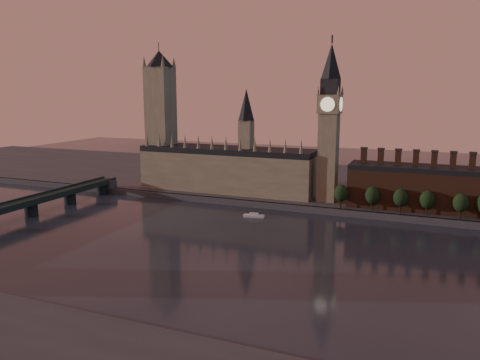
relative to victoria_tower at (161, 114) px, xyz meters
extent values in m
plane|color=black|center=(120.00, -115.00, -59.09)|extent=(900.00, 900.00, 0.00)
cube|color=#454449|center=(120.00, -25.00, -57.09)|extent=(900.00, 4.00, 4.00)
cube|color=#454449|center=(120.00, 65.00, -57.09)|extent=(900.00, 180.00, 4.00)
cube|color=gray|center=(55.00, 0.00, -41.09)|extent=(130.00, 30.00, 28.00)
cube|color=black|center=(55.00, 0.00, -25.09)|extent=(130.00, 30.00, 4.00)
cube|color=gray|center=(70.00, 0.00, -15.09)|extent=(9.00, 9.00, 24.00)
cone|color=black|center=(70.00, 0.00, 7.91)|extent=(12.00, 12.00, 22.00)
cone|color=gray|center=(-4.00, -14.00, -18.09)|extent=(2.60, 2.60, 10.00)
cone|color=gray|center=(6.73, -14.00, -18.09)|extent=(2.60, 2.60, 10.00)
cone|color=gray|center=(17.45, -14.00, -18.09)|extent=(2.60, 2.60, 10.00)
cone|color=gray|center=(28.18, -14.00, -18.09)|extent=(2.60, 2.60, 10.00)
cone|color=gray|center=(38.91, -14.00, -18.09)|extent=(2.60, 2.60, 10.00)
cone|color=gray|center=(49.64, -14.00, -18.09)|extent=(2.60, 2.60, 10.00)
cone|color=gray|center=(60.36, -14.00, -18.09)|extent=(2.60, 2.60, 10.00)
cone|color=gray|center=(71.09, -14.00, -18.09)|extent=(2.60, 2.60, 10.00)
cone|color=gray|center=(81.82, -14.00, -18.09)|extent=(2.60, 2.60, 10.00)
cone|color=gray|center=(92.55, -14.00, -18.09)|extent=(2.60, 2.60, 10.00)
cone|color=gray|center=(103.27, -14.00, -18.09)|extent=(2.60, 2.60, 10.00)
cone|color=gray|center=(114.00, -14.00, -18.09)|extent=(2.60, 2.60, 10.00)
cube|color=gray|center=(0.00, 0.00, -10.09)|extent=(18.00, 18.00, 90.00)
cone|color=black|center=(0.00, 0.00, 40.91)|extent=(24.00, 24.00, 12.00)
cylinder|color=#232326|center=(0.00, 0.00, 46.91)|extent=(0.50, 0.50, 12.00)
cone|color=gray|center=(-8.00, -8.00, 38.91)|extent=(3.00, 3.00, 8.00)
cone|color=gray|center=(8.00, -8.00, 38.91)|extent=(3.00, 3.00, 8.00)
cone|color=gray|center=(-8.00, 8.00, 38.91)|extent=(3.00, 3.00, 8.00)
cone|color=gray|center=(8.00, 8.00, 38.91)|extent=(3.00, 3.00, 8.00)
cube|color=gray|center=(130.00, -5.00, -26.09)|extent=(12.00, 12.00, 58.00)
cube|color=gray|center=(130.00, -5.00, 8.91)|extent=(14.00, 14.00, 12.00)
cube|color=#232326|center=(130.00, -5.00, 19.91)|extent=(11.00, 11.00, 10.00)
cone|color=black|center=(130.00, -5.00, 35.91)|extent=(13.00, 13.00, 22.00)
cylinder|color=#232326|center=(130.00, -5.00, 49.41)|extent=(1.00, 1.00, 5.00)
cylinder|color=beige|center=(130.00, -12.20, 8.91)|extent=(9.00, 0.50, 9.00)
cylinder|color=beige|center=(130.00, 2.20, 8.91)|extent=(9.00, 0.50, 9.00)
cylinder|color=beige|center=(122.80, -5.00, 8.91)|extent=(0.50, 9.00, 9.00)
cylinder|color=beige|center=(137.20, -5.00, 8.91)|extent=(0.50, 9.00, 9.00)
cone|color=gray|center=(123.50, -11.50, 17.91)|extent=(2.00, 2.00, 6.00)
cone|color=gray|center=(136.50, -11.50, 17.91)|extent=(2.00, 2.00, 6.00)
cone|color=gray|center=(123.50, 1.50, 17.91)|extent=(2.00, 2.00, 6.00)
cone|color=gray|center=(136.50, 1.50, 17.91)|extent=(2.00, 2.00, 6.00)
cube|color=#553120|center=(200.00, -5.00, -43.09)|extent=(110.00, 25.00, 24.00)
cube|color=black|center=(200.00, -5.00, -29.59)|extent=(110.00, 25.00, 3.00)
cube|color=#553120|center=(153.00, -5.00, -23.59)|extent=(3.50, 3.50, 9.00)
cube|color=#232326|center=(153.00, -5.00, -18.59)|extent=(4.20, 4.20, 1.00)
cube|color=#553120|center=(163.44, -5.00, -23.59)|extent=(3.50, 3.50, 9.00)
cube|color=#232326|center=(163.44, -5.00, -18.59)|extent=(4.20, 4.20, 1.00)
cube|color=#553120|center=(173.89, -5.00, -23.59)|extent=(3.50, 3.50, 9.00)
cube|color=#232326|center=(173.89, -5.00, -18.59)|extent=(4.20, 4.20, 1.00)
cube|color=#553120|center=(184.33, -5.00, -23.59)|extent=(3.50, 3.50, 9.00)
cube|color=#232326|center=(184.33, -5.00, -18.59)|extent=(4.20, 4.20, 1.00)
cube|color=#553120|center=(194.78, -5.00, -23.59)|extent=(3.50, 3.50, 9.00)
cube|color=#232326|center=(194.78, -5.00, -18.59)|extent=(4.20, 4.20, 1.00)
cube|color=#553120|center=(205.22, -5.00, -23.59)|extent=(3.50, 3.50, 9.00)
cube|color=#232326|center=(205.22, -5.00, -18.59)|extent=(4.20, 4.20, 1.00)
cube|color=#553120|center=(215.67, -5.00, -23.59)|extent=(3.50, 3.50, 9.00)
cube|color=#232326|center=(215.67, -5.00, -18.59)|extent=(4.20, 4.20, 1.00)
cylinder|color=black|center=(142.33, -21.38, -52.09)|extent=(0.80, 0.80, 6.00)
ellipsoid|color=black|center=(142.33, -21.38, -45.59)|extent=(8.60, 8.60, 10.75)
cylinder|color=black|center=(161.17, -20.27, -52.09)|extent=(0.80, 0.80, 6.00)
ellipsoid|color=black|center=(161.17, -20.27, -45.59)|extent=(8.60, 8.60, 10.75)
cylinder|color=black|center=(177.62, -20.22, -52.09)|extent=(0.80, 0.80, 6.00)
ellipsoid|color=black|center=(177.62, -20.22, -45.59)|extent=(8.60, 8.60, 10.75)
cylinder|color=black|center=(192.55, -19.94, -52.09)|extent=(0.80, 0.80, 6.00)
ellipsoid|color=black|center=(192.55, -19.94, -45.59)|extent=(8.60, 8.60, 10.75)
cylinder|color=black|center=(210.40, -21.32, -52.09)|extent=(0.80, 0.80, 6.00)
ellipsoid|color=black|center=(210.40, -21.32, -45.59)|extent=(8.60, 8.60, 10.75)
cube|color=#1C2C28|center=(-35.00, -120.00, -50.09)|extent=(12.00, 200.00, 2.50)
cube|color=#1C2C28|center=(-29.50, -120.00, -48.19)|extent=(1.00, 200.00, 1.30)
cube|color=#454449|center=(-35.00, -25.00, -52.09)|extent=(14.00, 8.00, 6.00)
cylinder|color=#232326|center=(-35.00, -98.00, -55.21)|extent=(8.00, 8.00, 7.75)
cylinder|color=#232326|center=(-35.00, -64.00, -55.21)|extent=(8.00, 8.00, 7.75)
cylinder|color=#232326|center=(-35.00, -30.00, -55.21)|extent=(8.00, 8.00, 7.75)
cube|color=silver|center=(94.43, -48.91, -58.35)|extent=(13.27, 5.99, 1.46)
cube|color=silver|center=(94.43, -48.91, -57.07)|extent=(5.91, 3.72, 1.10)
camera|label=1|loc=(191.55, -309.71, 16.86)|focal=35.00mm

